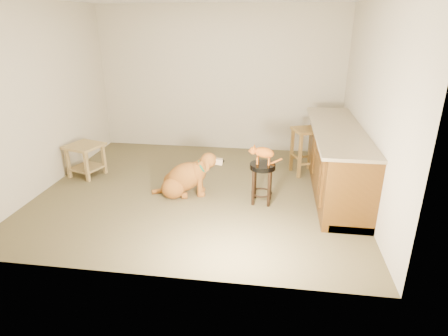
# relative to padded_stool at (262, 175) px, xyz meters

# --- Properties ---
(floor) EXTENTS (4.50, 4.00, 0.01)m
(floor) POSITION_rel_padded_stool_xyz_m (-0.91, 0.25, -0.40)
(floor) COLOR brown
(floor) RESTS_ON ground
(room_shell) EXTENTS (4.54, 4.04, 2.62)m
(room_shell) POSITION_rel_padded_stool_xyz_m (-0.91, 0.25, 1.28)
(room_shell) COLOR #B9AF95
(room_shell) RESTS_ON ground
(cabinet_run) EXTENTS (0.70, 2.56, 0.94)m
(cabinet_run) POSITION_rel_padded_stool_xyz_m (1.03, 0.55, 0.04)
(cabinet_run) COLOR #492C0D
(cabinet_run) RESTS_ON ground
(padded_stool) EXTENTS (0.34, 0.34, 0.56)m
(padded_stool) POSITION_rel_padded_stool_xyz_m (0.00, 0.00, 0.00)
(padded_stool) COLOR black
(padded_stool) RESTS_ON ground
(wood_stool) EXTENTS (0.52, 0.52, 0.75)m
(wood_stool) POSITION_rel_padded_stool_xyz_m (0.63, 1.15, -0.01)
(wood_stool) COLOR brown
(wood_stool) RESTS_ON ground
(side_table) EXTENTS (0.62, 0.62, 0.51)m
(side_table) POSITION_rel_padded_stool_xyz_m (-2.81, 0.57, -0.06)
(side_table) COLOR olive
(side_table) RESTS_ON ground
(golden_retriever) EXTENTS (1.04, 0.56, 0.66)m
(golden_retriever) POSITION_rel_padded_stool_xyz_m (-1.08, 0.11, -0.15)
(golden_retriever) COLOR brown
(golden_retriever) RESTS_ON ground
(tabby_kitten) EXTENTS (0.45, 0.16, 0.28)m
(tabby_kitten) POSITION_rel_padded_stool_xyz_m (-0.01, 0.00, 0.32)
(tabby_kitten) COLOR #99480F
(tabby_kitten) RESTS_ON padded_stool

